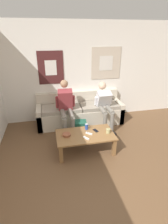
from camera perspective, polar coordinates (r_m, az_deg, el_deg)
The scene contains 13 objects.
ground_plane at distance 2.92m, azimuth 7.57°, elevation -26.28°, with size 18.00×18.00×0.00m, color brown.
wall_back at distance 4.74m, azimuth -3.28°, elevation 12.56°, with size 10.00×0.07×2.55m.
couch at distance 4.71m, azimuth -1.31°, elevation -0.13°, with size 2.25×0.73×0.80m.
coffee_table at distance 3.57m, azimuth 0.42°, elevation -8.09°, with size 1.16×0.65×0.39m.
person_seated_adult at distance 4.15m, azimuth -5.87°, elevation 2.02°, with size 0.47×0.89×1.25m.
person_seated_teen at distance 4.40m, azimuth 6.77°, elevation 2.66°, with size 0.47×0.88×1.13m.
backpack at distance 4.15m, azimuth -1.36°, elevation -5.53°, with size 0.34×0.31×0.37m.
ceramic_bowl at distance 3.48m, azimuth -5.74°, elevation -7.33°, with size 0.16×0.16×0.06m.
pillar_candle at distance 3.59m, azimuth 7.88°, elevation -6.15°, with size 0.09×0.09×0.10m.
drink_can_blue at distance 3.67m, azimuth 0.83°, elevation -4.82°, with size 0.07×0.07×0.12m.
game_controller_near_left at distance 3.54m, azimuth 1.66°, elevation -7.03°, with size 0.13×0.12×0.03m.
game_controller_near_right at distance 3.39m, azimuth 0.75°, elevation -8.51°, with size 0.11×0.14×0.03m.
cell_phone at distance 3.66m, azimuth 3.83°, elevation -6.05°, with size 0.10×0.15×0.01m.
Camera 1 is at (-0.73, -1.71, 2.25)m, focal length 28.00 mm.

